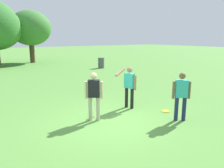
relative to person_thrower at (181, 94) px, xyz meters
The scene contains 7 objects.
ground_plane 2.61m from the person_thrower, 148.96° to the left, with size 120.00×120.00×0.00m, color #568E3D.
person_thrower is the anchor object (origin of this frame).
person_catcher 2.90m from the person_thrower, 145.36° to the left, with size 0.52×0.40×1.64m.
person_bystander 2.11m from the person_thrower, 105.79° to the left, with size 0.79×0.59×1.64m.
frisbee 1.32m from the person_thrower, 71.47° to the left, with size 0.30×0.30×0.03m, color yellow.
trash_can_further_along 13.39m from the person_thrower, 69.74° to the left, with size 0.59×0.59×0.96m.
tree_back_right 20.95m from the person_thrower, 88.11° to the left, with size 4.42×4.42×5.64m.
Camera 1 is at (-3.78, -5.74, 2.76)m, focal length 35.06 mm.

